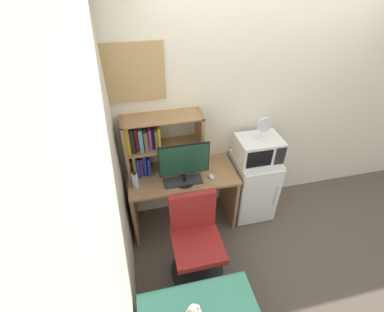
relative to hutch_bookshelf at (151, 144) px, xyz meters
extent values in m
cube|color=silver|center=(1.66, 0.15, 0.21)|extent=(6.40, 0.04, 2.60)
cube|color=silver|center=(-0.36, -1.47, 0.21)|extent=(0.04, 4.40, 2.60)
cube|color=#997047|center=(0.29, -0.15, -0.35)|extent=(1.16, 0.55, 0.03)
cube|color=#997047|center=(-0.27, -0.15, -0.73)|extent=(0.04, 0.50, 0.72)
cube|color=#997047|center=(0.86, -0.15, -0.73)|extent=(0.04, 0.50, 0.72)
cube|color=#997047|center=(-0.25, -0.01, -0.02)|extent=(0.03, 0.28, 0.64)
cube|color=#997047|center=(0.51, -0.01, -0.02)|extent=(0.03, 0.28, 0.64)
cube|color=#997047|center=(0.13, -0.01, 0.30)|extent=(0.80, 0.28, 0.01)
cube|color=#997047|center=(0.13, -0.01, -0.04)|extent=(0.73, 0.28, 0.01)
cube|color=black|center=(-0.22, 0.00, -0.23)|extent=(0.02, 0.22, 0.22)
cube|color=gold|center=(-0.19, 0.01, -0.21)|extent=(0.03, 0.20, 0.26)
cube|color=navy|center=(-0.16, 0.00, -0.22)|extent=(0.03, 0.23, 0.23)
cube|color=purple|center=(-0.12, 0.02, -0.24)|extent=(0.02, 0.18, 0.21)
cube|color=navy|center=(-0.09, 0.01, -0.22)|extent=(0.03, 0.20, 0.25)
cube|color=navy|center=(-0.05, 0.00, -0.23)|extent=(0.03, 0.23, 0.22)
cube|color=gold|center=(-0.22, 0.01, 0.11)|extent=(0.04, 0.21, 0.29)
cube|color=black|center=(-0.18, 0.01, 0.10)|extent=(0.04, 0.21, 0.27)
cube|color=#B21E1E|center=(-0.13, 0.02, 0.09)|extent=(0.03, 0.15, 0.25)
cube|color=teal|center=(-0.09, 0.00, 0.10)|extent=(0.04, 0.23, 0.26)
cube|color=brown|center=(-0.05, 0.02, 0.07)|extent=(0.04, 0.19, 0.21)
cube|color=purple|center=(0.00, 0.01, 0.09)|extent=(0.03, 0.19, 0.23)
cube|color=black|center=(0.02, 0.02, 0.09)|extent=(0.02, 0.16, 0.23)
cube|color=brown|center=(0.06, 0.01, 0.08)|extent=(0.03, 0.21, 0.23)
cube|color=gold|center=(0.09, 0.01, 0.10)|extent=(0.02, 0.21, 0.25)
cylinder|color=black|center=(0.29, -0.28, -0.33)|extent=(0.21, 0.21, 0.02)
cylinder|color=black|center=(0.29, -0.28, -0.27)|extent=(0.04, 0.04, 0.11)
cube|color=black|center=(0.29, -0.27, -0.05)|extent=(0.51, 0.01, 0.35)
cube|color=#193D2D|center=(0.29, -0.28, -0.05)|extent=(0.48, 0.02, 0.33)
cube|color=#333338|center=(0.28, -0.27, -0.33)|extent=(0.40, 0.15, 0.02)
ellipsoid|color=silver|center=(0.58, -0.27, -0.32)|extent=(0.06, 0.10, 0.03)
cylinder|color=silver|center=(-0.20, -0.23, -0.26)|extent=(0.06, 0.06, 0.16)
cylinder|color=black|center=(-0.20, -0.23, -0.17)|extent=(0.04, 0.04, 0.02)
cube|color=white|center=(1.15, -0.14, -0.68)|extent=(0.47, 0.50, 0.82)
cube|color=white|center=(1.15, -0.39, -0.68)|extent=(0.45, 0.01, 0.78)
cylinder|color=#B2B2B7|center=(1.31, -0.40, -0.64)|extent=(0.01, 0.01, 0.29)
cube|color=silver|center=(1.15, -0.14, -0.14)|extent=(0.47, 0.35, 0.26)
cube|color=black|center=(1.08, -0.32, -0.14)|extent=(0.28, 0.01, 0.20)
cube|color=black|center=(1.31, -0.32, -0.14)|extent=(0.11, 0.01, 0.21)
cylinder|color=silver|center=(1.16, -0.14, -0.01)|extent=(0.11, 0.11, 0.01)
cylinder|color=silver|center=(1.16, -0.14, 0.04)|extent=(0.02, 0.02, 0.08)
cylinder|color=silver|center=(1.16, -0.15, 0.16)|extent=(0.16, 0.03, 0.16)
cylinder|color=black|center=(0.30, -0.84, -1.07)|extent=(0.54, 0.54, 0.04)
cylinder|color=black|center=(0.30, -0.84, -0.87)|extent=(0.04, 0.04, 0.40)
cube|color=maroon|center=(0.30, -0.84, -0.65)|extent=(0.47, 0.47, 0.07)
cube|color=maroon|center=(0.30, -0.63, -0.40)|extent=(0.44, 0.06, 0.44)
sphere|color=beige|center=(0.11, -1.46, -0.51)|extent=(0.08, 0.08, 0.08)
sphere|color=beige|center=(0.08, -1.46, -0.48)|extent=(0.03, 0.03, 0.03)
sphere|color=beige|center=(0.14, -1.46, -0.48)|extent=(0.03, 0.03, 0.03)
cube|color=tan|center=(-0.12, 0.11, 0.71)|extent=(0.64, 0.02, 0.54)
camera|label=1|loc=(-0.11, -2.37, 1.59)|focal=25.81mm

